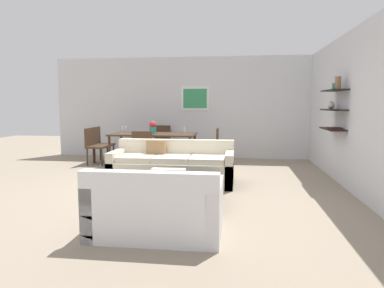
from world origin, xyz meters
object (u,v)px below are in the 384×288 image
(wine_glass_right_far, at_px, (184,129))
(dining_chair_left_near, at_px, (94,144))
(centerpiece_vase, at_px, (153,127))
(wine_glass_left_near, at_px, (122,128))
(sofa_beige, at_px, (172,168))
(loveseat_white, at_px, (157,209))
(dining_chair_right_far, at_px, (213,143))
(dining_chair_left_far, at_px, (101,142))
(coffee_table, at_px, (178,190))
(dining_table, at_px, (153,136))
(dining_chair_foot, at_px, (144,148))
(wine_glass_left_far, at_px, (125,128))
(decorative_bowl, at_px, (171,176))
(candle_jar, at_px, (195,176))
(dining_chair_head, at_px, (161,140))

(wine_glass_right_far, bearing_deg, dining_chair_left_near, -170.99)
(centerpiece_vase, bearing_deg, wine_glass_left_near, -174.08)
(sofa_beige, bearing_deg, loveseat_white, -83.23)
(sofa_beige, relative_size, dining_chair_right_far, 2.52)
(dining_chair_left_near, bearing_deg, dining_chair_left_far, 90.00)
(coffee_table, distance_m, wine_glass_right_far, 3.43)
(dining_table, bearing_deg, dining_chair_right_far, 8.81)
(dining_table, relative_size, wine_glass_left_near, 12.11)
(dining_table, height_order, dining_chair_foot, dining_chair_foot)
(sofa_beige, bearing_deg, dining_chair_left_near, 142.47)
(dining_chair_left_near, relative_size, dining_chair_left_far, 1.00)
(sofa_beige, xyz_separation_m, coffee_table, (0.32, -1.28, -0.10))
(dining_table, height_order, dining_chair_left_far, dining_chair_left_far)
(dining_table, xyz_separation_m, wine_glass_left_far, (-0.73, 0.12, 0.19))
(decorative_bowl, distance_m, dining_chair_foot, 2.62)
(coffee_table, bearing_deg, wine_glass_left_near, 121.21)
(sofa_beige, distance_m, dining_chair_right_far, 2.25)
(decorative_bowl, distance_m, dining_chair_left_far, 4.29)
(coffee_table, bearing_deg, candle_jar, 2.95)
(dining_chair_left_near, xyz_separation_m, wine_glass_right_far, (2.15, 0.34, 0.35))
(decorative_bowl, relative_size, dining_chair_left_near, 0.33)
(sofa_beige, bearing_deg, wine_glass_right_far, 92.77)
(dining_chair_left_near, height_order, dining_chair_left_far, same)
(dining_table, relative_size, dining_chair_right_far, 2.29)
(loveseat_white, xyz_separation_m, coffee_table, (0.02, 1.25, -0.10))
(loveseat_white, distance_m, dining_table, 4.63)
(centerpiece_vase, bearing_deg, dining_chair_left_far, 169.40)
(decorative_bowl, height_order, dining_chair_left_near, dining_chair_left_near)
(dining_chair_left_far, xyz_separation_m, wine_glass_left_near, (0.68, -0.34, 0.37))
(dining_chair_foot, bearing_deg, wine_glass_left_far, 125.74)
(centerpiece_vase, bearing_deg, dining_chair_foot, -89.87)
(dining_table, xyz_separation_m, dining_chair_left_far, (-1.41, 0.22, -0.18))
(loveseat_white, relative_size, wine_glass_right_far, 9.38)
(dining_chair_foot, height_order, wine_glass_right_far, wine_glass_right_far)
(dining_chair_head, bearing_deg, dining_chair_left_near, -141.79)
(dining_table, xyz_separation_m, wine_glass_left_near, (-0.73, -0.12, 0.18))
(coffee_table, xyz_separation_m, dining_chair_left_near, (-2.56, 3.00, 0.31))
(dining_chair_head, xyz_separation_m, centerpiece_vase, (-0.00, -0.94, 0.40))
(coffee_table, distance_m, wine_glass_left_far, 3.90)
(candle_jar, xyz_separation_m, dining_chair_foot, (-1.40, 2.32, 0.09))
(decorative_bowl, bearing_deg, loveseat_white, -86.96)
(sofa_beige, relative_size, dining_chair_foot, 2.52)
(dining_chair_left_far, xyz_separation_m, wine_glass_right_far, (2.15, -0.10, 0.35))
(decorative_bowl, xyz_separation_m, dining_chair_left_near, (-2.48, 3.06, 0.08))
(wine_glass_left_near, xyz_separation_m, wine_glass_left_far, (0.00, 0.24, 0.00))
(decorative_bowl, height_order, dining_chair_head, dining_chair_head)
(dining_chair_left_near, distance_m, dining_chair_head, 1.80)
(dining_chair_left_near, xyz_separation_m, wine_glass_left_far, (0.68, 0.34, 0.37))
(wine_glass_right_far, bearing_deg, wine_glass_left_near, -170.62)
(dining_chair_right_far, distance_m, dining_chair_head, 1.57)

